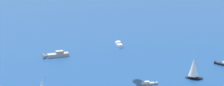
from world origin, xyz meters
TOP-DOWN VIEW (x-y plane):
  - motorboat_near_centre at (-12.23, -49.84)m, footprint 11.44×6.65m
  - motorboat_far_stbd at (-17.36, 0.26)m, footprint 5.46×4.20m
  - sailboat_inshore at (-33.49, 6.39)m, footprint 5.13×6.41m
  - motorboat_offshore at (-45.20, -44.98)m, footprint 5.82×8.14m
  - motorboat_ahead at (-54.98, 3.99)m, footprint 2.41×6.63m

SIDE VIEW (x-z plane):
  - motorboat_far_stbd at x=-17.36m, z-range -0.37..1.24m
  - motorboat_ahead at x=-54.98m, z-range -0.43..1.45m
  - motorboat_offshore at x=-45.20m, z-range -0.55..1.82m
  - motorboat_near_centre at x=-12.23m, z-range -0.75..2.49m
  - sailboat_inshore at x=-33.49m, z-range -0.36..7.97m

